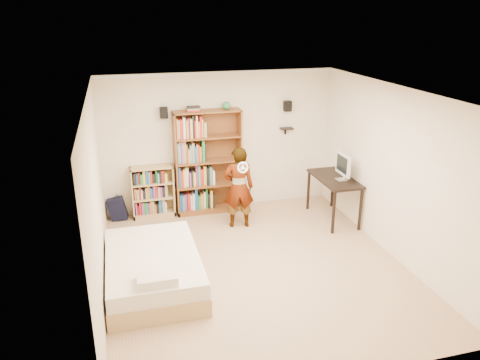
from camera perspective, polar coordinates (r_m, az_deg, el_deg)
The scene contains 14 objects.
ground at distance 7.40m, azimuth 1.93°, elevation -10.51°, with size 4.50×5.00×0.01m, color tan.
room_shell at distance 6.68m, azimuth 2.10°, elevation 2.62°, with size 4.52×5.02×2.71m.
crown_molding at distance 6.47m, azimuth 2.20°, elevation 10.31°, with size 4.50×5.00×0.06m.
speaker_left at distance 8.72m, azimuth -9.27°, elevation 8.11°, with size 0.14×0.12×0.20m, color black.
speaker_right at distance 9.26m, azimuth 5.82°, elevation 8.96°, with size 0.14×0.12×0.20m, color black.
wall_shelf at distance 9.36m, azimuth 5.70°, elevation 6.27°, with size 0.25×0.16×0.03m, color black.
tall_bookshelf at distance 8.99m, azimuth -3.91°, elevation 2.15°, with size 1.27×0.37×2.02m, color brown, non-canonical shape.
low_bookshelf at distance 9.07m, azimuth -10.57°, elevation -1.41°, with size 0.80×0.30×1.00m, color tan, non-canonical shape.
computer_desk at distance 8.99m, azimuth 11.29°, elevation -2.22°, with size 0.61×1.22×0.83m, color black, non-canonical shape.
imac at distance 8.67m, azimuth 12.33°, elevation 1.54°, with size 0.10×0.49×0.49m, color silver, non-canonical shape.
daybed at distance 6.96m, azimuth -10.57°, elevation -10.15°, with size 1.32×2.03×0.60m, color white, non-canonical shape.
person at distance 8.41m, azimuth -0.18°, elevation -0.91°, with size 0.55×0.36×1.51m, color black.
wii_wheel at distance 8.00m, azimuth 0.34°, elevation 1.52°, with size 0.20×0.20×0.04m, color silver.
navy_bag at distance 9.14m, azimuth -14.74°, elevation -3.39°, with size 0.34×0.22×0.46m, color black, non-canonical shape.
Camera 1 is at (-1.89, -6.10, 3.76)m, focal length 35.00 mm.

